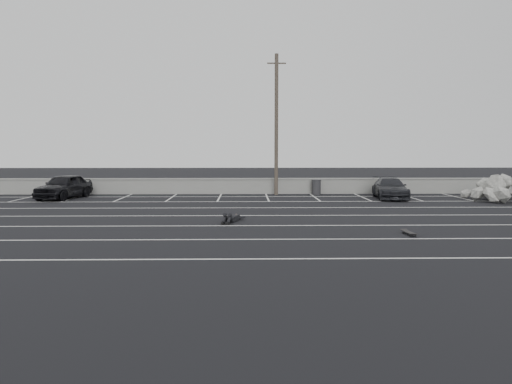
{
  "coord_description": "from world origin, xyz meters",
  "views": [
    {
      "loc": [
        -0.35,
        -19.62,
        3.06
      ],
      "look_at": [
        0.14,
        3.96,
        1.0
      ],
      "focal_mm": 35.0,
      "sensor_mm": 36.0,
      "label": 1
    }
  ],
  "objects_px": {
    "skateboard": "(409,233)",
    "person": "(233,215)",
    "car_left": "(64,186)",
    "trash_bin": "(316,187)",
    "car_right": "(390,188)",
    "utility_pole": "(276,124)"
  },
  "relations": [
    {
      "from": "skateboard",
      "to": "car_right",
      "type": "bearing_deg",
      "value": 72.14
    },
    {
      "from": "trash_bin",
      "to": "person",
      "type": "relative_size",
      "value": 0.41
    },
    {
      "from": "car_right",
      "to": "person",
      "type": "height_order",
      "value": "car_right"
    },
    {
      "from": "car_right",
      "to": "skateboard",
      "type": "xyz_separation_m",
      "value": [
        -3.04,
        -12.86,
        -0.56
      ]
    },
    {
      "from": "car_left",
      "to": "utility_pole",
      "type": "bearing_deg",
      "value": 21.39
    },
    {
      "from": "car_right",
      "to": "trash_bin",
      "type": "distance_m",
      "value": 4.98
    },
    {
      "from": "car_left",
      "to": "trash_bin",
      "type": "bearing_deg",
      "value": 20.47
    },
    {
      "from": "skateboard",
      "to": "trash_bin",
      "type": "bearing_deg",
      "value": 89.48
    },
    {
      "from": "person",
      "to": "utility_pole",
      "type": "bearing_deg",
      "value": 92.75
    },
    {
      "from": "person",
      "to": "skateboard",
      "type": "xyz_separation_m",
      "value": [
        6.35,
        -3.61,
        -0.15
      ]
    },
    {
      "from": "car_left",
      "to": "person",
      "type": "xyz_separation_m",
      "value": [
        10.58,
        -9.61,
        -0.53
      ]
    },
    {
      "from": "car_right",
      "to": "utility_pole",
      "type": "distance_m",
      "value": 8.33
    },
    {
      "from": "trash_bin",
      "to": "skateboard",
      "type": "distance_m",
      "value": 15.67
    },
    {
      "from": "person",
      "to": "car_right",
      "type": "bearing_deg",
      "value": 59.51
    },
    {
      "from": "skateboard",
      "to": "person",
      "type": "bearing_deg",
      "value": 145.85
    },
    {
      "from": "person",
      "to": "skateboard",
      "type": "relative_size",
      "value": 2.79
    },
    {
      "from": "person",
      "to": "skateboard",
      "type": "bearing_deg",
      "value": -14.66
    },
    {
      "from": "trash_bin",
      "to": "car_left",
      "type": "bearing_deg",
      "value": -171.34
    },
    {
      "from": "car_left",
      "to": "trash_bin",
      "type": "relative_size",
      "value": 4.47
    },
    {
      "from": "car_left",
      "to": "person",
      "type": "height_order",
      "value": "car_left"
    },
    {
      "from": "utility_pole",
      "to": "car_right",
      "type": "bearing_deg",
      "value": -20.61
    },
    {
      "from": "car_right",
      "to": "utility_pole",
      "type": "xyz_separation_m",
      "value": [
        -6.84,
        2.57,
        4.01
      ]
    }
  ]
}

